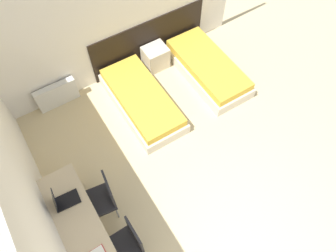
{
  "coord_description": "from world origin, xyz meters",
  "views": [
    {
      "loc": [
        -1.48,
        -0.04,
        5.02
      ],
      "look_at": [
        0.0,
        2.32,
        0.55
      ],
      "focal_mm": 35.0,
      "sensor_mm": 36.0,
      "label": 1
    }
  ],
  "objects_px": {
    "bed_near_window": "(142,101)",
    "nightstand": "(155,57)",
    "bed_near_door": "(208,68)",
    "chair_near_laptop": "(102,198)",
    "laptop": "(63,201)",
    "chair_near_notebook": "(127,244)"
  },
  "relations": [
    {
      "from": "bed_near_window",
      "to": "nightstand",
      "type": "bearing_deg",
      "value": 45.37
    },
    {
      "from": "bed_near_window",
      "to": "chair_near_laptop",
      "type": "xyz_separation_m",
      "value": [
        -1.43,
        -1.42,
        0.33
      ]
    },
    {
      "from": "chair_near_laptop",
      "to": "chair_near_notebook",
      "type": "height_order",
      "value": "same"
    },
    {
      "from": "bed_near_window",
      "to": "nightstand",
      "type": "height_order",
      "value": "nightstand"
    },
    {
      "from": "nightstand",
      "to": "chair_near_laptop",
      "type": "relative_size",
      "value": 0.5
    },
    {
      "from": "chair_near_notebook",
      "to": "laptop",
      "type": "relative_size",
      "value": 2.71
    },
    {
      "from": "nightstand",
      "to": "chair_near_notebook",
      "type": "distance_m",
      "value": 3.64
    },
    {
      "from": "nightstand",
      "to": "laptop",
      "type": "relative_size",
      "value": 1.36
    },
    {
      "from": "chair_near_laptop",
      "to": "bed_near_door",
      "type": "bearing_deg",
      "value": 33.66
    },
    {
      "from": "bed_near_door",
      "to": "laptop",
      "type": "bearing_deg",
      "value": -158.81
    },
    {
      "from": "bed_near_window",
      "to": "laptop",
      "type": "relative_size",
      "value": 5.44
    },
    {
      "from": "bed_near_window",
      "to": "chair_near_laptop",
      "type": "height_order",
      "value": "chair_near_laptop"
    },
    {
      "from": "bed_near_window",
      "to": "chair_near_notebook",
      "type": "height_order",
      "value": "chair_near_notebook"
    },
    {
      "from": "bed_near_window",
      "to": "bed_near_door",
      "type": "relative_size",
      "value": 1.0
    },
    {
      "from": "bed_near_window",
      "to": "nightstand",
      "type": "distance_m",
      "value": 1.05
    },
    {
      "from": "bed_near_door",
      "to": "nightstand",
      "type": "xyz_separation_m",
      "value": [
        -0.74,
        0.75,
        0.05
      ]
    },
    {
      "from": "nightstand",
      "to": "laptop",
      "type": "height_order",
      "value": "laptop"
    },
    {
      "from": "bed_near_window",
      "to": "chair_near_laptop",
      "type": "relative_size",
      "value": 2.01
    },
    {
      "from": "bed_near_window",
      "to": "laptop",
      "type": "bearing_deg",
      "value": -145.39
    },
    {
      "from": "laptop",
      "to": "bed_near_door",
      "type": "bearing_deg",
      "value": 25.31
    },
    {
      "from": "chair_near_notebook",
      "to": "chair_near_laptop",
      "type": "bearing_deg",
      "value": 88.9
    },
    {
      "from": "bed_near_door",
      "to": "nightstand",
      "type": "distance_m",
      "value": 1.05
    }
  ]
}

